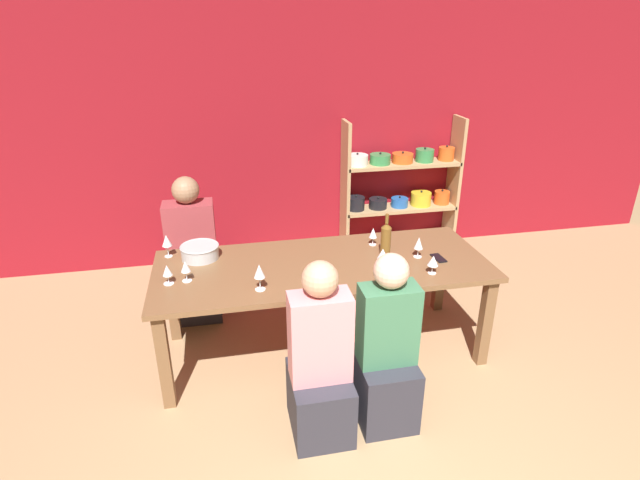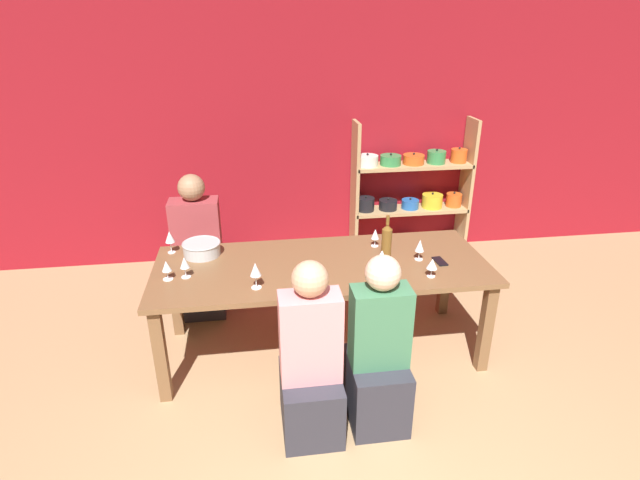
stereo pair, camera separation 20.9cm
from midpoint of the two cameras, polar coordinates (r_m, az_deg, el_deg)
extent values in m
cube|color=maroon|center=(5.32, -0.50, 12.05)|extent=(8.80, 0.06, 2.70)
cube|color=tan|center=(5.38, 5.11, 5.45)|extent=(0.04, 0.30, 1.50)
cube|color=tan|center=(5.78, 17.35, 5.78)|extent=(0.04, 0.30, 1.50)
cube|color=tan|center=(5.81, 10.88, -1.22)|extent=(1.25, 0.30, 0.04)
cylinder|color=red|center=(5.71, 8.55, -0.71)|extent=(0.20, 0.20, 0.11)
sphere|color=black|center=(5.68, 8.59, -0.09)|extent=(0.02, 0.02, 0.02)
cylinder|color=black|center=(5.78, 10.93, -0.55)|extent=(0.20, 0.20, 0.11)
sphere|color=black|center=(5.75, 10.98, 0.07)|extent=(0.02, 0.02, 0.02)
cylinder|color=silver|center=(5.95, 15.51, -0.16)|extent=(0.19, 0.19, 0.13)
sphere|color=black|center=(5.92, 15.59, 0.53)|extent=(0.02, 0.02, 0.02)
cube|color=tan|center=(5.62, 11.26, 3.41)|extent=(1.25, 0.30, 0.04)
cylinder|color=black|center=(5.45, 6.34, 4.08)|extent=(0.19, 0.19, 0.14)
sphere|color=black|center=(5.42, 6.38, 4.91)|extent=(0.02, 0.02, 0.02)
cylinder|color=black|center=(5.52, 8.86, 4.00)|extent=(0.20, 0.20, 0.11)
sphere|color=black|center=(5.50, 8.90, 4.64)|extent=(0.02, 0.02, 0.02)
cylinder|color=#235BAD|center=(5.60, 11.32, 4.05)|extent=(0.19, 0.19, 0.10)
sphere|color=black|center=(5.58, 11.37, 4.63)|extent=(0.02, 0.02, 0.02)
cylinder|color=gold|center=(5.68, 13.73, 4.36)|extent=(0.23, 0.23, 0.15)
sphere|color=black|center=(5.65, 13.81, 5.17)|extent=(0.02, 0.02, 0.02)
cylinder|color=#E0561E|center=(5.78, 16.05, 4.41)|extent=(0.17, 0.17, 0.14)
sphere|color=black|center=(5.75, 16.14, 5.19)|extent=(0.02, 0.02, 0.02)
cube|color=tan|center=(5.47, 11.68, 8.32)|extent=(1.25, 0.30, 0.04)
cylinder|color=silver|center=(5.31, 6.57, 8.99)|extent=(0.23, 0.23, 0.11)
sphere|color=black|center=(5.29, 6.61, 9.70)|extent=(0.02, 0.02, 0.02)
cylinder|color=#338447|center=(5.38, 9.19, 9.00)|extent=(0.22, 0.22, 0.10)
sphere|color=black|center=(5.36, 9.23, 9.65)|extent=(0.02, 0.02, 0.02)
cylinder|color=#E0561E|center=(5.46, 11.74, 9.00)|extent=(0.23, 0.23, 0.10)
sphere|color=black|center=(5.44, 11.79, 9.63)|extent=(0.02, 0.02, 0.02)
cylinder|color=#338447|center=(5.54, 14.23, 9.17)|extent=(0.20, 0.20, 0.13)
sphere|color=black|center=(5.52, 14.31, 9.96)|extent=(0.02, 0.02, 0.02)
cylinder|color=#E0561E|center=(5.64, 16.62, 9.21)|extent=(0.17, 0.17, 0.14)
sphere|color=black|center=(5.62, 16.72, 10.02)|extent=(0.02, 0.02, 0.02)
cube|color=brown|center=(3.73, 1.83, -3.02)|extent=(2.48, 0.98, 0.04)
cube|color=brown|center=(3.58, -16.14, -12.56)|extent=(0.08, 0.08, 0.73)
cube|color=brown|center=(3.94, 19.91, -9.41)|extent=(0.08, 0.08, 0.73)
cube|color=brown|center=(4.26, -14.88, -6.11)|extent=(0.08, 0.08, 0.73)
cube|color=brown|center=(4.57, 15.37, -4.01)|extent=(0.08, 0.08, 0.73)
cylinder|color=#B7BABC|center=(3.92, -11.89, -1.02)|extent=(0.28, 0.28, 0.10)
torus|color=#B7BABC|center=(3.90, -11.95, -0.38)|extent=(0.29, 0.29, 0.01)
cylinder|color=brown|center=(3.83, 9.16, -0.37)|extent=(0.08, 0.08, 0.23)
cone|color=brown|center=(3.78, 9.29, 1.44)|extent=(0.08, 0.08, 0.04)
cylinder|color=brown|center=(3.76, 9.34, 2.22)|extent=(0.03, 0.03, 0.08)
cylinder|color=white|center=(3.63, -15.40, -4.35)|extent=(0.07, 0.07, 0.00)
cylinder|color=white|center=(3.61, -15.45, -3.88)|extent=(0.01, 0.01, 0.06)
cone|color=white|center=(3.58, -15.57, -2.90)|extent=(0.07, 0.07, 0.08)
cylinder|color=beige|center=(3.59, -15.54, -3.17)|extent=(0.04, 0.04, 0.03)
cylinder|color=white|center=(3.41, -5.53, -5.45)|extent=(0.07, 0.07, 0.00)
cylinder|color=white|center=(3.39, -5.56, -4.75)|extent=(0.01, 0.01, 0.09)
cone|color=white|center=(3.35, -5.62, -3.37)|extent=(0.08, 0.08, 0.09)
cylinder|color=beige|center=(3.36, -5.61, -3.74)|extent=(0.04, 0.04, 0.04)
cylinder|color=white|center=(4.04, 7.74, -0.68)|extent=(0.06, 0.06, 0.00)
cylinder|color=white|center=(4.03, 7.77, -0.26)|extent=(0.01, 0.01, 0.06)
cone|color=white|center=(4.00, 7.82, 0.68)|extent=(0.06, 0.06, 0.08)
cylinder|color=beige|center=(4.01, 7.81, 0.41)|extent=(0.04, 0.04, 0.03)
cylinder|color=white|center=(3.63, -13.46, -4.14)|extent=(0.07, 0.07, 0.00)
cylinder|color=white|center=(3.61, -13.52, -3.61)|extent=(0.01, 0.01, 0.07)
cone|color=white|center=(3.58, -13.63, -2.55)|extent=(0.07, 0.07, 0.08)
cylinder|color=white|center=(4.03, -15.18, -1.38)|extent=(0.06, 0.06, 0.00)
cylinder|color=white|center=(4.02, -15.25, -0.80)|extent=(0.01, 0.01, 0.09)
cone|color=white|center=(3.98, -15.38, 0.35)|extent=(0.07, 0.07, 0.09)
cylinder|color=maroon|center=(3.99, -15.35, 0.05)|extent=(0.04, 0.04, 0.04)
cylinder|color=white|center=(3.65, 14.18, -4.05)|extent=(0.06, 0.06, 0.00)
cylinder|color=white|center=(3.63, 14.23, -3.60)|extent=(0.01, 0.01, 0.06)
cone|color=white|center=(3.60, 14.34, -2.66)|extent=(0.08, 0.08, 0.07)
cylinder|color=beige|center=(3.61, 14.31, -2.92)|extent=(0.04, 0.04, 0.03)
cylinder|color=white|center=(3.44, 1.23, -5.01)|extent=(0.07, 0.07, 0.00)
cylinder|color=white|center=(3.43, 1.23, -4.51)|extent=(0.01, 0.01, 0.06)
cone|color=white|center=(3.39, 1.24, -3.39)|extent=(0.06, 0.06, 0.09)
cylinder|color=beige|center=(3.40, 1.24, -3.72)|extent=(0.04, 0.04, 0.04)
cylinder|color=white|center=(3.88, 12.73, -2.18)|extent=(0.06, 0.06, 0.00)
cylinder|color=white|center=(3.86, 12.78, -1.70)|extent=(0.01, 0.01, 0.07)
cone|color=white|center=(3.83, 12.88, -0.63)|extent=(0.07, 0.07, 0.09)
cylinder|color=beige|center=(3.84, 12.85, -0.95)|extent=(0.04, 0.04, 0.04)
cylinder|color=white|center=(3.70, 8.62, -3.19)|extent=(0.06, 0.06, 0.00)
cylinder|color=white|center=(3.68, 8.65, -2.73)|extent=(0.01, 0.01, 0.06)
cone|color=white|center=(3.65, 8.72, -1.75)|extent=(0.08, 0.08, 0.08)
cylinder|color=beige|center=(3.66, 8.70, -2.02)|extent=(0.04, 0.04, 0.03)
cube|color=black|center=(3.88, 15.05, -2.38)|extent=(0.08, 0.15, 0.01)
cube|color=#2D2D38|center=(3.33, 0.85, -18.05)|extent=(0.37, 0.46, 0.41)
cube|color=pink|center=(3.03, 0.91, -11.07)|extent=(0.37, 0.20, 0.57)
sphere|color=tan|center=(2.82, 0.96, -4.50)|extent=(0.21, 0.21, 0.21)
cube|color=#2D2D38|center=(4.65, -12.11, -5.00)|extent=(0.42, 0.52, 0.47)
cube|color=#99383D|center=(4.43, -12.68, 0.92)|extent=(0.42, 0.23, 0.57)
sphere|color=#9E7556|center=(4.29, -13.15, 5.85)|extent=(0.23, 0.23, 0.23)
cube|color=#2D2D38|center=(3.42, 8.27, -16.64)|extent=(0.36, 0.45, 0.45)
cube|color=#3D7551|center=(3.13, 8.80, -9.80)|extent=(0.36, 0.20, 0.53)
sphere|color=beige|center=(2.94, 9.25, -3.76)|extent=(0.22, 0.22, 0.22)
camera|label=1|loc=(0.10, -88.40, 0.70)|focal=28.00mm
camera|label=2|loc=(0.10, 91.60, -0.70)|focal=28.00mm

